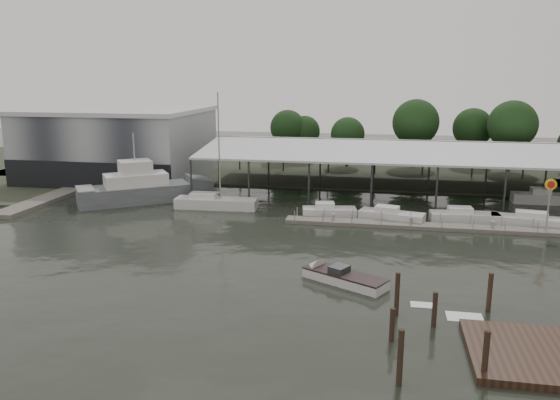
% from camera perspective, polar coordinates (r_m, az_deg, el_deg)
% --- Properties ---
extents(ground, '(200.00, 200.00, 0.00)m').
position_cam_1_polar(ground, '(49.44, -2.48, -5.17)').
color(ground, black).
rests_on(ground, ground).
extents(land_strip_far, '(140.00, 30.00, 0.30)m').
position_cam_1_polar(land_strip_far, '(89.70, 3.63, 3.17)').
color(land_strip_far, '#363B2C').
rests_on(land_strip_far, ground).
extents(land_strip_west, '(20.00, 40.00, 0.30)m').
position_cam_1_polar(land_strip_west, '(92.46, -22.85, 2.46)').
color(land_strip_west, '#363B2C').
rests_on(land_strip_west, ground).
extents(storage_warehouse, '(24.50, 20.50, 10.50)m').
position_cam_1_polar(storage_warehouse, '(85.63, -16.42, 5.70)').
color(storage_warehouse, '#93989C').
rests_on(storage_warehouse, ground).
extents(covered_boat_shed, '(58.24, 24.00, 6.96)m').
position_cam_1_polar(covered_boat_shed, '(74.55, 15.45, 5.40)').
color(covered_boat_shed, silver).
rests_on(covered_boat_shed, ground).
extents(trawler_dock, '(3.00, 18.00, 0.50)m').
position_cam_1_polar(trawler_dock, '(73.90, -23.11, 0.12)').
color(trawler_dock, slate).
rests_on(trawler_dock, ground).
extents(floating_dock, '(28.00, 2.00, 1.40)m').
position_cam_1_polar(floating_dock, '(57.91, 14.48, -2.64)').
color(floating_dock, slate).
rests_on(floating_dock, ground).
extents(shell_fuel_sign, '(1.10, 0.18, 5.55)m').
position_cam_1_polar(shell_fuel_sign, '(59.14, 26.36, 0.44)').
color(shell_fuel_sign, gray).
rests_on(shell_fuel_sign, ground).
extents(grey_trawler, '(15.81, 12.83, 8.84)m').
position_cam_1_polar(grey_trawler, '(69.45, -13.92, 1.14)').
color(grey_trawler, slate).
rests_on(grey_trawler, ground).
extents(white_sailboat, '(9.71, 3.01, 13.65)m').
position_cam_1_polar(white_sailboat, '(64.59, -6.80, -0.28)').
color(white_sailboat, silver).
rests_on(white_sailboat, ground).
extents(speedboat_underway, '(16.65, 10.11, 2.00)m').
position_cam_1_polar(speedboat_underway, '(42.17, 6.09, -7.94)').
color(speedboat_underway, silver).
rests_on(speedboat_underway, ground).
extents(moored_cruiser_0, '(6.13, 3.15, 1.70)m').
position_cam_1_polar(moored_cruiser_0, '(60.42, 5.11, -1.22)').
color(moored_cruiser_0, silver).
rests_on(moored_cruiser_0, ground).
extents(moored_cruiser_1, '(7.19, 3.86, 1.70)m').
position_cam_1_polar(moored_cruiser_1, '(59.65, 11.52, -1.62)').
color(moored_cruiser_1, silver).
rests_on(moored_cruiser_1, ground).
extents(moored_cruiser_2, '(7.25, 2.68, 1.70)m').
position_cam_1_polar(moored_cruiser_2, '(61.32, 18.65, -1.65)').
color(moored_cruiser_2, silver).
rests_on(moored_cruiser_2, ground).
extents(moored_cruiser_3, '(8.98, 3.70, 1.70)m').
position_cam_1_polar(moored_cruiser_3, '(62.07, 25.12, -2.04)').
color(moored_cruiser_3, silver).
rests_on(moored_cruiser_3, ground).
extents(mooring_pilings, '(6.69, 10.39, 3.66)m').
position_cam_1_polar(mooring_pilings, '(34.20, 15.73, -12.40)').
color(mooring_pilings, '#37281B').
rests_on(mooring_pilings, ground).
extents(horizon_tree_line, '(69.02, 12.18, 11.46)m').
position_cam_1_polar(horizon_tree_line, '(94.80, 17.57, 7.05)').
color(horizon_tree_line, '#322416').
rests_on(horizon_tree_line, ground).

